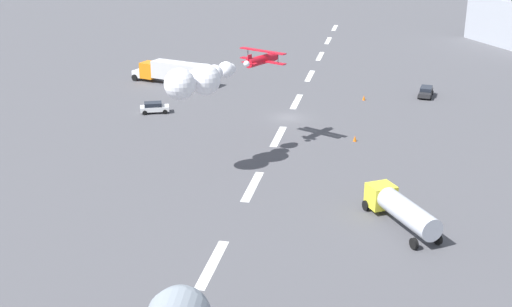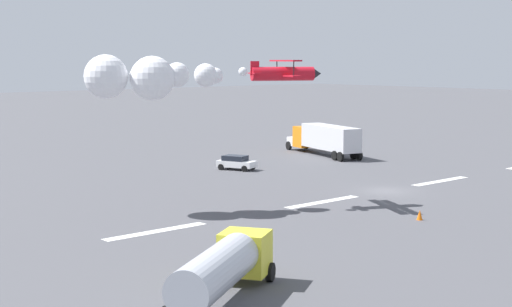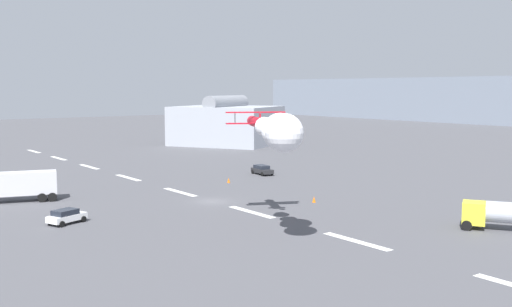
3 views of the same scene
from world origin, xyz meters
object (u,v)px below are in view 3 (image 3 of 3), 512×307
at_px(followme_car_yellow, 66,216).
at_px(airport_staff_sedan, 262,170).
at_px(stunt_biplane_red, 277,130).
at_px(semi_truck_orange, 2,186).
at_px(traffic_cone_near, 229,180).
at_px(traffic_cone_far, 314,199).
at_px(fuel_tanker_truck, 512,214).

bearing_deg(followme_car_yellow, airport_staff_sedan, 113.17).
bearing_deg(stunt_biplane_red, semi_truck_orange, -156.67).
bearing_deg(airport_staff_sedan, traffic_cone_near, -67.24).
bearing_deg(followme_car_yellow, semi_truck_orange, -171.59).
height_order(stunt_biplane_red, semi_truck_orange, stunt_biplane_red).
bearing_deg(airport_staff_sedan, followme_car_yellow, -66.83).
relative_size(semi_truck_orange, followme_car_yellow, 3.21).
bearing_deg(traffic_cone_near, semi_truck_orange, -96.73).
bearing_deg(traffic_cone_near, traffic_cone_far, -0.68).
bearing_deg(traffic_cone_near, fuel_tanker_truck, 7.03).
xyz_separation_m(semi_truck_orange, followme_car_yellow, (16.04, 2.37, -1.31)).
relative_size(fuel_tanker_truck, airport_staff_sedan, 1.97).
xyz_separation_m(airport_staff_sedan, traffic_cone_near, (3.85, -9.18, -0.44)).
bearing_deg(stunt_biplane_red, traffic_cone_far, 127.94).
height_order(followme_car_yellow, traffic_cone_far, followme_car_yellow).
bearing_deg(traffic_cone_near, airport_staff_sedan, 112.76).
relative_size(fuel_tanker_truck, traffic_cone_near, 12.46).
bearing_deg(semi_truck_orange, stunt_biplane_red, 23.33).
xyz_separation_m(followme_car_yellow, airport_staff_sedan, (-16.22, 37.91, 0.00)).
height_order(stunt_biplane_red, followme_car_yellow, stunt_biplane_red).
xyz_separation_m(followme_car_yellow, traffic_cone_near, (-12.37, 28.73, -0.44)).
distance_m(stunt_biplane_red, traffic_cone_far, 22.31).
relative_size(followme_car_yellow, traffic_cone_far, 5.85).
height_order(fuel_tanker_truck, traffic_cone_near, fuel_tanker_truck).
relative_size(stunt_biplane_red, airport_staff_sedan, 3.59).
height_order(semi_truck_orange, traffic_cone_far, semi_truck_orange).
bearing_deg(traffic_cone_near, followme_car_yellow, -66.70).
distance_m(followme_car_yellow, traffic_cone_near, 31.28).
relative_size(semi_truck_orange, traffic_cone_near, 18.75).
distance_m(fuel_tanker_truck, followme_car_yellow, 44.95).
height_order(semi_truck_orange, airport_staff_sedan, semi_truck_orange).
bearing_deg(followme_car_yellow, stunt_biplane_red, 33.84).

